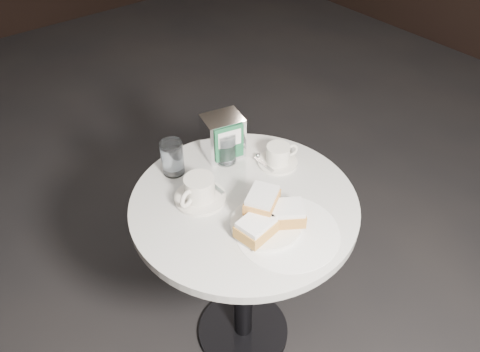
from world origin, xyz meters
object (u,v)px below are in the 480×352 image
object	(u,v)px
beignet_plate	(268,217)
coffee_cup_right	(278,156)
water_glass_left	(172,158)
water_glass_right	(225,148)
napkin_dispenser	(223,136)
cafe_table	(244,244)
coffee_cup_left	(199,191)

from	to	relation	value
beignet_plate	coffee_cup_right	xyz separation A→B (m)	(0.22, 0.19, -0.01)
water_glass_left	coffee_cup_right	bearing A→B (deg)	-31.24
water_glass_right	napkin_dispenser	xyz separation A→B (m)	(0.02, 0.03, 0.02)
coffee_cup_right	napkin_dispenser	bearing A→B (deg)	141.27
napkin_dispenser	water_glass_left	bearing A→B (deg)	-174.25
cafe_table	beignet_plate	bearing A→B (deg)	-97.10
coffee_cup_left	water_glass_right	world-z (taller)	water_glass_right
beignet_plate	napkin_dispenser	distance (m)	0.37
coffee_cup_right	water_glass_left	size ratio (longest dim) A/B	1.41
coffee_cup_right	water_glass_left	distance (m)	0.35
water_glass_left	napkin_dispenser	distance (m)	0.19
water_glass_left	napkin_dispenser	bearing A→B (deg)	-7.80
water_glass_left	water_glass_right	distance (m)	0.18
beignet_plate	coffee_cup_left	size ratio (longest dim) A/B	1.18
napkin_dispenser	beignet_plate	bearing A→B (deg)	-93.44
coffee_cup_left	water_glass_right	distance (m)	0.20
coffee_cup_left	coffee_cup_right	bearing A→B (deg)	-20.64
beignet_plate	coffee_cup_left	distance (m)	0.23
cafe_table	water_glass_left	size ratio (longest dim) A/B	6.39
beignet_plate	water_glass_left	distance (m)	0.38
coffee_cup_left	beignet_plate	bearing A→B (deg)	-84.97
beignet_plate	water_glass_left	xyz separation A→B (m)	(-0.08, 0.37, 0.02)
water_glass_left	napkin_dispenser	world-z (taller)	napkin_dispenser
beignet_plate	coffee_cup_left	world-z (taller)	beignet_plate
napkin_dispenser	cafe_table	bearing A→B (deg)	-98.54
water_glass_left	water_glass_right	size ratio (longest dim) A/B	1.03
beignet_plate	napkin_dispenser	world-z (taller)	napkin_dispenser
coffee_cup_left	napkin_dispenser	world-z (taller)	napkin_dispenser
coffee_cup_left	coffee_cup_right	distance (m)	0.31
water_glass_right	water_glass_left	bearing A→B (deg)	160.38
beignet_plate	water_glass_right	world-z (taller)	water_glass_right
cafe_table	coffee_cup_right	size ratio (longest dim) A/B	4.53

